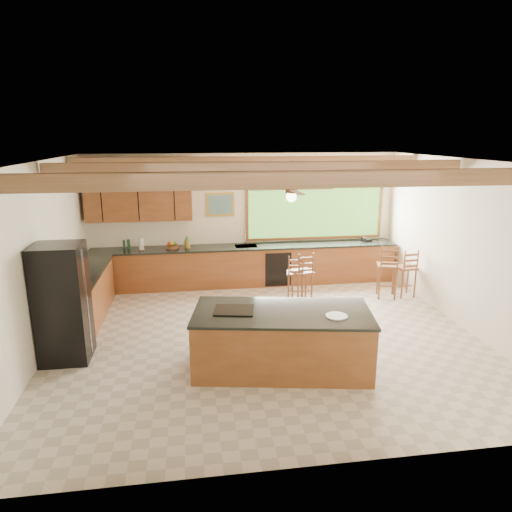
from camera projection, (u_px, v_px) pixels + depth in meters
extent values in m
plane|color=beige|center=(267.00, 336.00, 7.95)|extent=(7.20, 7.20, 0.00)
cube|color=#ECE6CC|center=(244.00, 219.00, 10.67)|extent=(7.20, 0.04, 3.00)
cube|color=#ECE6CC|center=(323.00, 336.00, 4.46)|extent=(7.20, 0.04, 3.00)
cube|color=#ECE6CC|center=(39.00, 262.00, 7.06)|extent=(0.04, 6.50, 3.00)
cube|color=#ECE6CC|center=(468.00, 246.00, 8.07)|extent=(0.04, 6.50, 3.00)
cube|color=#966E4B|center=(268.00, 161.00, 7.18)|extent=(7.20, 6.50, 0.04)
cube|color=#A77253|center=(290.00, 180.00, 5.68)|extent=(7.10, 0.15, 0.22)
cube|color=#A77253|center=(263.00, 168.00, 7.69)|extent=(7.10, 0.15, 0.22)
cube|color=#A77253|center=(249.00, 162.00, 9.41)|extent=(7.10, 0.15, 0.22)
cube|color=brown|center=(139.00, 205.00, 10.06)|extent=(2.30, 0.35, 0.70)
cube|color=beige|center=(137.00, 178.00, 9.84)|extent=(2.60, 0.50, 0.48)
cylinder|color=#FFEABF|center=(105.00, 189.00, 9.80)|extent=(0.10, 0.10, 0.01)
cylinder|color=#FFEABF|center=(171.00, 188.00, 9.99)|extent=(0.10, 0.10, 0.01)
cube|color=#74A93C|center=(315.00, 210.00, 10.84)|extent=(3.20, 0.04, 1.30)
cube|color=#B49337|center=(220.00, 204.00, 10.48)|extent=(0.64, 0.03, 0.54)
cube|color=#3A6953|center=(220.00, 205.00, 10.46)|extent=(0.54, 0.01, 0.44)
cube|color=brown|center=(246.00, 266.00, 10.62)|extent=(7.00, 0.65, 0.88)
cube|color=black|center=(246.00, 247.00, 10.50)|extent=(7.04, 0.69, 0.04)
cube|color=brown|center=(86.00, 295.00, 8.67)|extent=(0.65, 2.35, 0.88)
cube|color=black|center=(84.00, 272.00, 8.55)|extent=(0.69, 2.39, 0.04)
cube|color=black|center=(278.00, 270.00, 10.41)|extent=(0.60, 0.02, 0.78)
cube|color=silver|center=(246.00, 247.00, 10.50)|extent=(0.50, 0.38, 0.03)
cylinder|color=silver|center=(245.00, 238.00, 10.65)|extent=(0.03, 0.03, 0.30)
cylinder|color=silver|center=(245.00, 233.00, 10.52)|extent=(0.03, 0.20, 0.03)
cylinder|color=silver|center=(141.00, 244.00, 10.10)|extent=(0.11, 0.11, 0.27)
cylinder|color=#1B4422|center=(124.00, 244.00, 10.25)|extent=(0.05, 0.05, 0.19)
cylinder|color=#1B4422|center=(129.00, 244.00, 10.19)|extent=(0.06, 0.06, 0.22)
cube|color=black|center=(367.00, 239.00, 10.94)|extent=(0.25, 0.21, 0.10)
cube|color=brown|center=(282.00, 341.00, 6.78)|extent=(2.72, 1.60, 0.86)
cube|color=black|center=(282.00, 313.00, 6.67)|extent=(2.77, 1.65, 0.04)
cube|color=black|center=(234.00, 310.00, 6.68)|extent=(0.64, 0.54, 0.02)
cylinder|color=silver|center=(337.00, 316.00, 6.47)|extent=(0.31, 0.31, 0.02)
cube|color=black|center=(63.00, 303.00, 6.93)|extent=(0.72, 0.70, 1.84)
cube|color=silver|center=(87.00, 302.00, 6.98)|extent=(0.02, 0.05, 1.69)
cube|color=brown|center=(302.00, 272.00, 9.45)|extent=(0.45, 0.45, 0.04)
cylinder|color=brown|center=(297.00, 290.00, 9.37)|extent=(0.04, 0.04, 0.63)
cylinder|color=brown|center=(311.00, 289.00, 9.42)|extent=(0.04, 0.04, 0.63)
cylinder|color=brown|center=(293.00, 285.00, 9.67)|extent=(0.04, 0.04, 0.63)
cylinder|color=brown|center=(307.00, 284.00, 9.71)|extent=(0.04, 0.04, 0.63)
cube|color=brown|center=(296.00, 273.00, 9.50)|extent=(0.43, 0.43, 0.04)
cylinder|color=brown|center=(290.00, 290.00, 9.43)|extent=(0.03, 0.03, 0.59)
cylinder|color=brown|center=(304.00, 289.00, 9.47)|extent=(0.03, 0.03, 0.59)
cylinder|color=brown|center=(287.00, 285.00, 9.70)|extent=(0.03, 0.03, 0.59)
cylinder|color=brown|center=(300.00, 285.00, 9.74)|extent=(0.03, 0.03, 0.59)
cube|color=brown|center=(388.00, 265.00, 9.70)|extent=(0.52, 0.52, 0.04)
cylinder|color=brown|center=(382.00, 284.00, 9.61)|extent=(0.04, 0.04, 0.69)
cylinder|color=brown|center=(397.00, 284.00, 9.66)|extent=(0.04, 0.04, 0.69)
cylinder|color=brown|center=(376.00, 280.00, 9.93)|extent=(0.04, 0.04, 0.69)
cylinder|color=brown|center=(390.00, 279.00, 9.98)|extent=(0.04, 0.04, 0.69)
cube|color=brown|center=(406.00, 267.00, 9.77)|extent=(0.41, 0.41, 0.04)
cylinder|color=brown|center=(401.00, 285.00, 9.69)|extent=(0.04, 0.04, 0.63)
cylinder|color=brown|center=(415.00, 284.00, 9.74)|extent=(0.04, 0.04, 0.63)
cylinder|color=brown|center=(395.00, 280.00, 9.98)|extent=(0.04, 0.04, 0.63)
cylinder|color=brown|center=(408.00, 280.00, 10.03)|extent=(0.04, 0.04, 0.63)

